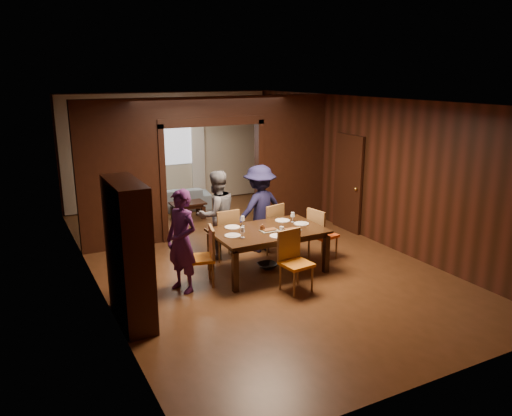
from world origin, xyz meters
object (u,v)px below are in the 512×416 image
person_purple (182,241)px  chair_far_r (268,227)px  chair_right (323,233)px  hutch (129,253)px  sofa (171,199)px  person_navy (260,209)px  chair_left (200,257)px  dining_table (268,250)px  person_grey (217,215)px  chair_near (296,262)px  chair_far_l (224,233)px  coffee_table (188,211)px

person_purple → chair_far_r: size_ratio=1.70×
chair_right → hutch: 3.86m
sofa → chair_right: 4.80m
person_navy → chair_left: 1.95m
person_navy → chair_left: size_ratio=1.73×
person_purple → chair_left: size_ratio=1.70×
person_navy → dining_table: bearing=58.6°
person_grey → chair_left: bearing=46.0°
chair_near → chair_left: bearing=137.3°
person_navy → hutch: hutch is taller
chair_far_r → chair_near: same height
person_purple → chair_left: bearing=78.8°
dining_table → chair_far_l: bearing=114.5°
person_purple → chair_left: 0.47m
coffee_table → hutch: (-2.41, -4.40, 0.80)m
chair_far_r → hutch: size_ratio=0.48×
chair_right → sofa: bearing=6.4°
coffee_table → chair_near: (0.13, -4.63, 0.28)m
chair_right → chair_left: bearing=80.7°
sofa → chair_left: 4.77m
sofa → person_navy: bearing=108.5°
chair_far_l → person_navy: bearing=-173.8°
person_navy → chair_far_r: 0.40m
person_purple → chair_far_l: person_purple is taller
chair_far_l → chair_right: bearing=152.3°
person_grey → coffee_table: person_grey is taller
dining_table → chair_far_r: 1.01m
person_navy → chair_far_l: person_navy is taller
chair_near → person_navy: bearing=72.7°
chair_far_r → chair_near: size_ratio=1.00×
coffee_table → sofa: bearing=96.4°
chair_far_l → chair_far_r: same height
sofa → coffee_table: bearing=105.5°
person_grey → dining_table: person_grey is taller
coffee_table → chair_right: 3.88m
person_grey → dining_table: (0.50, -1.06, -0.44)m
coffee_table → hutch: hutch is taller
chair_far_l → chair_far_r: bearing=177.0°
person_grey → chair_far_l: bearing=111.9°
person_grey → sofa: size_ratio=0.85×
dining_table → chair_right: 1.21m
person_navy → chair_near: bearing=67.9°
person_navy → hutch: size_ratio=0.84×
person_purple → chair_far_l: (1.15, 1.00, -0.34)m
person_purple → coffee_table: (1.45, 3.78, -0.62)m
person_grey → chair_left: 1.35m
chair_far_r → chair_far_l: bearing=-16.6°
chair_left → hutch: 1.55m
sofa → chair_near: (0.24, -5.57, 0.20)m
coffee_table → hutch: bearing=-118.7°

